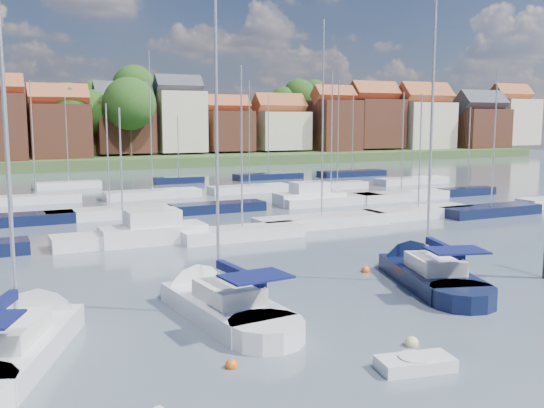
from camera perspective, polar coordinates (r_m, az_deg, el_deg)
ground at (r=62.29m, az=-11.00°, el=0.13°), size 260.00×260.00×0.00m
sailboat_left at (r=24.46m, az=-22.08°, el=-11.41°), size 7.23×11.61×15.43m
sailboat_centre at (r=27.00m, az=-5.78°, el=-9.05°), size 3.98×11.29×15.05m
sailboat_navy at (r=32.88m, az=13.75°, el=-6.16°), size 6.13×11.66×15.64m
tender at (r=21.24m, az=13.34°, el=-14.41°), size 2.70×1.63×0.55m
buoy_c at (r=20.96m, az=-3.82°, el=-15.14°), size 0.42×0.42×0.42m
buoy_d at (r=23.34m, az=12.99°, el=-12.88°), size 0.51×0.51×0.51m
buoy_e at (r=33.60m, az=8.81°, el=-6.35°), size 0.48×0.48×0.48m
marina_field at (r=58.14m, az=-7.99°, el=0.08°), size 79.62×41.41×15.93m
far_shore_town at (r=153.52m, az=-19.08°, el=6.05°), size 212.46×90.00×22.27m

